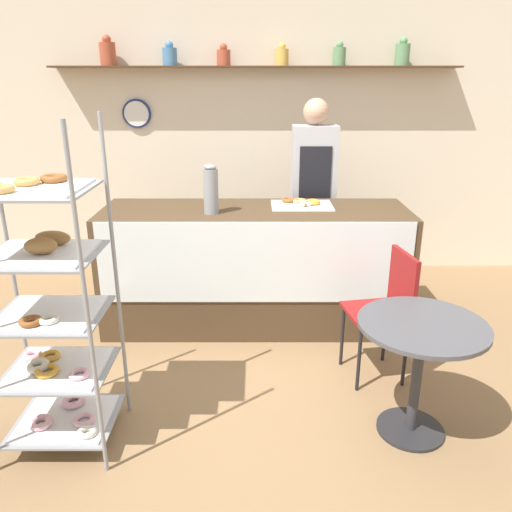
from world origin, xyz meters
name	(u,v)px	position (x,y,z in m)	size (l,w,h in m)	color
ground_plane	(256,395)	(0.00, 0.00, 0.00)	(14.00, 14.00, 0.00)	olive
back_wall	(256,140)	(0.00, 2.42, 1.37)	(10.00, 0.30, 2.70)	beige
display_counter	(256,267)	(0.00, 1.06, 0.49)	(2.44, 0.76, 0.98)	#4C3823
pastry_rack	(51,312)	(-1.08, -0.41, 0.80)	(0.60, 0.53, 1.81)	gray
person_worker	(314,191)	(0.52, 1.64, 1.00)	(0.39, 0.23, 1.81)	#282833
cafe_table	(421,351)	(0.92, -0.35, 0.53)	(0.71, 0.71, 0.71)	#262628
cafe_chair	(389,302)	(0.89, 0.26, 0.55)	(0.44, 0.44, 0.89)	black
coffee_carafe	(212,189)	(-0.33, 0.94, 1.17)	(0.11, 0.11, 0.38)	gray
donut_tray_counter	(303,204)	(0.38, 1.17, 1.00)	(0.49, 0.35, 0.05)	silver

